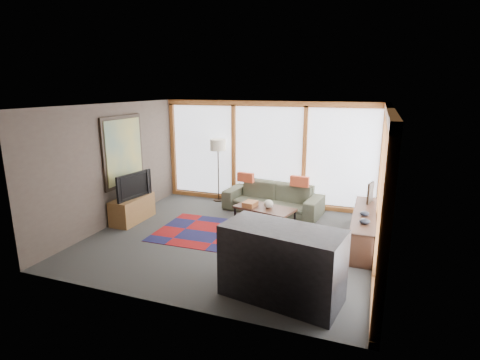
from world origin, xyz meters
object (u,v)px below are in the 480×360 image
(sofa, at_px, (273,198))
(coffee_table, at_px, (265,217))
(tv_console, at_px, (133,209))
(floor_lamp, at_px, (218,170))
(television, at_px, (131,185))
(bookshelf, at_px, (364,228))
(bar_counter, at_px, (282,263))

(sofa, distance_m, coffee_table, 0.98)
(coffee_table, relative_size, tv_console, 1.13)
(sofa, relative_size, tv_console, 2.09)
(floor_lamp, xyz_separation_m, tv_console, (-1.19, -2.09, -0.54))
(tv_console, bearing_deg, television, -41.67)
(television, bearing_deg, bookshelf, -74.00)
(television, bearing_deg, floor_lamp, -19.52)
(sofa, bearing_deg, bar_counter, -65.19)
(floor_lamp, distance_m, tv_console, 2.46)
(tv_console, height_order, bar_counter, bar_counter)
(tv_console, distance_m, television, 0.56)
(sofa, xyz_separation_m, bar_counter, (1.11, -3.62, 0.19))
(coffee_table, xyz_separation_m, bookshelf, (2.04, -0.18, 0.08))
(bookshelf, xyz_separation_m, television, (-4.88, -0.55, 0.55))
(floor_lamp, bearing_deg, tv_console, -119.73)
(sofa, distance_m, bookshelf, 2.42)
(floor_lamp, relative_size, television, 1.65)
(television, bearing_deg, sofa, -48.66)
(bar_counter, bearing_deg, television, 163.84)
(floor_lamp, xyz_separation_m, bookshelf, (3.71, -1.56, -0.52))
(tv_console, distance_m, bar_counter, 4.35)
(floor_lamp, xyz_separation_m, coffee_table, (1.67, -1.37, -0.61))
(floor_lamp, relative_size, bar_counter, 0.98)
(bookshelf, bearing_deg, television, -173.55)
(bookshelf, xyz_separation_m, tv_console, (-4.90, -0.53, -0.02))
(floor_lamp, height_order, coffee_table, floor_lamp)
(bookshelf, distance_m, bar_counter, 2.67)
(sofa, relative_size, television, 2.35)
(television, bearing_deg, tv_console, 57.88)
(television, xyz_separation_m, bar_counter, (3.87, -1.91, -0.31))
(floor_lamp, relative_size, bookshelf, 0.69)
(bookshelf, xyz_separation_m, bar_counter, (-1.01, -2.46, 0.23))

